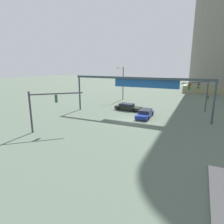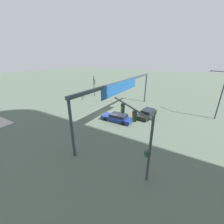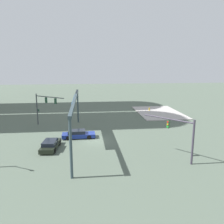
{
  "view_description": "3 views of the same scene",
  "coord_description": "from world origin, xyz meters",
  "views": [
    {
      "loc": [
        8.99,
        -26.8,
        8.12
      ],
      "look_at": [
        -1.93,
        -2.86,
        1.65
      ],
      "focal_mm": 31.19,
      "sensor_mm": 36.0,
      "label": 1
    },
    {
      "loc": [
        19.0,
        11.92,
        9.32
      ],
      "look_at": [
        2.7,
        2.17,
        1.91
      ],
      "focal_mm": 22.46,
      "sensor_mm": 36.0,
      "label": 2
    },
    {
      "loc": [
        -31.47,
        1.1,
        10.85
      ],
      "look_at": [
        2.72,
        -2.88,
        3.57
      ],
      "focal_mm": 36.52,
      "sensor_mm": 36.0,
      "label": 3
    }
  ],
  "objects": [
    {
      "name": "ground_plane",
      "position": [
        0.0,
        0.0,
        0.0
      ],
      "size": [
        191.55,
        191.55,
        0.0
      ],
      "primitive_type": "plane",
      "color": "#515F51"
    },
    {
      "name": "sedan_car_approaching",
      "position": [
        1.42,
        2.36,
        0.58
      ],
      "size": [
        2.04,
        4.9,
        1.21
      ],
      "rotation": [
        0.0,
        0.0,
        -1.55
      ],
      "color": "navy",
      "rests_on": "ground"
    },
    {
      "name": "streetlamp_curved_arm",
      "position": [
        -7.69,
        15.26,
        4.44
      ],
      "size": [
        1.6,
        2.58,
        7.51
      ],
      "rotation": [
        0.0,
        0.0,
        -2.09
      ],
      "color": "#393B44",
      "rests_on": "ground"
    },
    {
      "name": "overhead_sign_gantry",
      "position": [
        0.29,
        2.67,
        5.27
      ],
      "size": [
        22.15,
        0.43,
        6.21
      ],
      "color": "#304147",
      "rests_on": "ground"
    },
    {
      "name": "traffic_signal_opposite_side",
      "position": [
        9.01,
        8.38,
        4.0
      ],
      "size": [
        4.23,
        5.32,
        5.69
      ],
      "rotation": [
        0.0,
        0.0,
        -2.2
      ],
      "color": "#383D41",
      "rests_on": "ground"
    },
    {
      "name": "traffic_signal_near_corner",
      "position": [
        -8.04,
        -9.29,
        3.5
      ],
      "size": [
        4.91,
        4.31,
        5.05
      ],
      "rotation": [
        0.0,
        0.0,
        0.72
      ],
      "color": "#3D3645",
      "rests_on": "ground"
    },
    {
      "name": "sedan_car_waiting_far",
      "position": [
        -2.73,
        5.8,
        0.58
      ],
      "size": [
        4.86,
        2.28,
        1.21
      ],
      "rotation": [
        0.0,
        0.0,
        -0.1
      ],
      "color": "black",
      "rests_on": "ground"
    }
  ]
}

